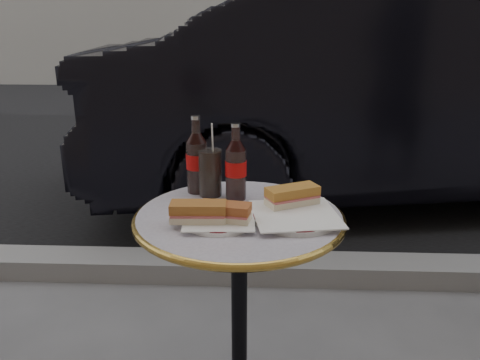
{
  "coord_description": "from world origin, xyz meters",
  "views": [
    {
      "loc": [
        0.06,
        -1.27,
        1.26
      ],
      "look_at": [
        0.0,
        0.05,
        0.82
      ],
      "focal_mm": 35.0,
      "sensor_mm": 36.0,
      "label": 1
    }
  ],
  "objects_px": {
    "cola_glass": "(210,173)",
    "parked_car": "(409,94)",
    "bistro_table": "(239,320)",
    "plate_left": "(219,220)",
    "cola_bottle_left": "(197,154)",
    "cola_bottle_right": "(236,162)",
    "plate_right": "(295,217)"
  },
  "relations": [
    {
      "from": "cola_glass",
      "to": "parked_car",
      "type": "height_order",
      "value": "parked_car"
    },
    {
      "from": "bistro_table",
      "to": "plate_left",
      "type": "height_order",
      "value": "plate_left"
    },
    {
      "from": "cola_bottle_left",
      "to": "plate_left",
      "type": "bearing_deg",
      "value": -69.43
    },
    {
      "from": "cola_bottle_right",
      "to": "plate_right",
      "type": "bearing_deg",
      "value": -42.19
    },
    {
      "from": "plate_left",
      "to": "cola_bottle_left",
      "type": "relative_size",
      "value": 0.8
    },
    {
      "from": "bistro_table",
      "to": "parked_car",
      "type": "bearing_deg",
      "value": 62.98
    },
    {
      "from": "cola_bottle_left",
      "to": "cola_bottle_right",
      "type": "xyz_separation_m",
      "value": [
        0.13,
        -0.06,
        -0.01
      ]
    },
    {
      "from": "cola_bottle_right",
      "to": "cola_glass",
      "type": "bearing_deg",
      "value": 162.67
    },
    {
      "from": "plate_right",
      "to": "parked_car",
      "type": "bearing_deg",
      "value": 66.61
    },
    {
      "from": "plate_right",
      "to": "cola_bottle_left",
      "type": "relative_size",
      "value": 0.97
    },
    {
      "from": "cola_bottle_right",
      "to": "cola_glass",
      "type": "height_order",
      "value": "cola_bottle_right"
    },
    {
      "from": "plate_left",
      "to": "bistro_table",
      "type": "bearing_deg",
      "value": 50.35
    },
    {
      "from": "plate_right",
      "to": "cola_bottle_right",
      "type": "xyz_separation_m",
      "value": [
        -0.18,
        0.16,
        0.12
      ]
    },
    {
      "from": "cola_glass",
      "to": "plate_left",
      "type": "bearing_deg",
      "value": -77.67
    },
    {
      "from": "cola_glass",
      "to": "parked_car",
      "type": "bearing_deg",
      "value": 59.29
    },
    {
      "from": "cola_bottle_right",
      "to": "plate_left",
      "type": "bearing_deg",
      "value": -100.83
    },
    {
      "from": "plate_left",
      "to": "parked_car",
      "type": "distance_m",
      "value": 2.63
    },
    {
      "from": "cola_bottle_left",
      "to": "bistro_table",
      "type": "bearing_deg",
      "value": -51.64
    },
    {
      "from": "plate_left",
      "to": "parked_car",
      "type": "height_order",
      "value": "parked_car"
    },
    {
      "from": "bistro_table",
      "to": "cola_glass",
      "type": "bearing_deg",
      "value": 123.32
    },
    {
      "from": "bistro_table",
      "to": "parked_car",
      "type": "height_order",
      "value": "parked_car"
    },
    {
      "from": "bistro_table",
      "to": "plate_left",
      "type": "relative_size",
      "value": 3.57
    },
    {
      "from": "bistro_table",
      "to": "cola_bottle_right",
      "type": "relative_size",
      "value": 3.0
    },
    {
      "from": "bistro_table",
      "to": "cola_bottle_left",
      "type": "relative_size",
      "value": 2.87
    },
    {
      "from": "cola_bottle_left",
      "to": "plate_right",
      "type": "bearing_deg",
      "value": -35.52
    },
    {
      "from": "plate_right",
      "to": "cola_glass",
      "type": "bearing_deg",
      "value": 144.4
    },
    {
      "from": "bistro_table",
      "to": "parked_car",
      "type": "xyz_separation_m",
      "value": [
        1.16,
        2.27,
        0.4
      ]
    },
    {
      "from": "bistro_table",
      "to": "plate_right",
      "type": "distance_m",
      "value": 0.41
    },
    {
      "from": "plate_right",
      "to": "cola_bottle_right",
      "type": "height_order",
      "value": "cola_bottle_right"
    },
    {
      "from": "cola_glass",
      "to": "parked_car",
      "type": "relative_size",
      "value": 0.03
    },
    {
      "from": "plate_left",
      "to": "cola_bottle_right",
      "type": "bearing_deg",
      "value": 79.17
    },
    {
      "from": "parked_car",
      "to": "bistro_table",
      "type": "bearing_deg",
      "value": 143.15
    }
  ]
}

